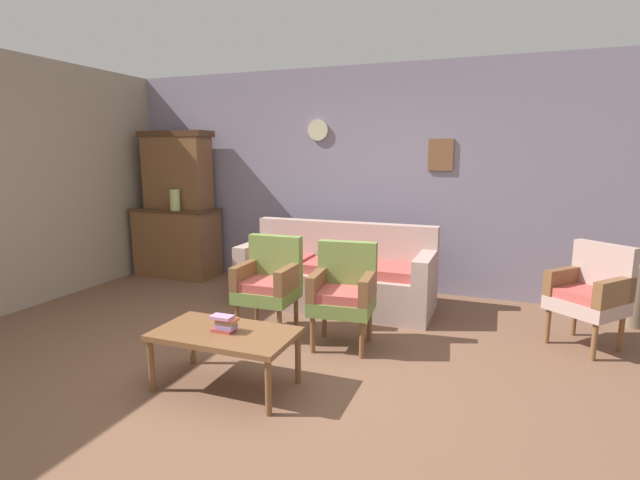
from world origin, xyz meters
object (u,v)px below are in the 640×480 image
wingback_chair_by_fireplace (591,291)px  coffee_table (225,337)px  floor_vase_by_wall (635,296)px  vase_on_cabinet (175,200)px  armchair_near_cabinet (344,290)px  side_cabinet (177,242)px  floral_couch (337,277)px  book_stack_on_table (225,324)px  armchair_near_couch_end (269,280)px

wingback_chair_by_fireplace → coffee_table: 3.10m
coffee_table → floor_vase_by_wall: bearing=38.8°
vase_on_cabinet → armchair_near_cabinet: bearing=-26.1°
side_cabinet → floral_couch: (2.48, -0.50, -0.14)m
book_stack_on_table → side_cabinet: bearing=132.5°
wingback_chair_by_fireplace → armchair_near_couch_end: bearing=-166.4°
side_cabinet → armchair_near_cabinet: side_cabinet is taller
coffee_table → armchair_near_cabinet: bearing=61.8°
vase_on_cabinet → armchair_near_cabinet: 3.13m
armchair_near_couch_end → armchair_near_cabinet: 0.75m
floor_vase_by_wall → armchair_near_cabinet: bearing=-150.3°
vase_on_cabinet → armchair_near_couch_end: size_ratio=0.30×
vase_on_cabinet → book_stack_on_table: (2.21, -2.39, -0.59)m
vase_on_cabinet → armchair_near_couch_end: bearing=-32.9°
coffee_table → floor_vase_by_wall: (3.06, 2.46, -0.07)m
side_cabinet → armchair_near_couch_end: bearing=-34.5°
side_cabinet → floral_couch: 2.54m
armchair_near_cabinet → wingback_chair_by_fireplace: 2.13m
armchair_near_couch_end → coffee_table: 1.11m
armchair_near_couch_end → vase_on_cabinet: bearing=147.1°
floral_couch → coffee_table: floral_couch is taller
vase_on_cabinet → floral_couch: size_ratio=0.13×
wingback_chair_by_fireplace → floor_vase_by_wall: wingback_chair_by_fireplace is taller
wingback_chair_by_fireplace → side_cabinet: bearing=170.6°
armchair_near_couch_end → wingback_chair_by_fireplace: bearing=13.6°
wingback_chair_by_fireplace → book_stack_on_table: (-2.55, -1.76, -0.02)m
vase_on_cabinet → armchair_near_couch_end: 2.46m
floor_vase_by_wall → wingback_chair_by_fireplace: bearing=-125.4°
vase_on_cabinet → book_stack_on_table: bearing=-47.2°
side_cabinet → armchair_near_cabinet: 3.27m
book_stack_on_table → floor_vase_by_wall: 3.93m
side_cabinet → armchair_near_cabinet: bearing=-27.8°
coffee_table → book_stack_on_table: book_stack_on_table is taller
armchair_near_couch_end → coffee_table: bearing=-79.9°
armchair_near_cabinet → coffee_table: 1.18m
side_cabinet → vase_on_cabinet: vase_on_cabinet is taller
coffee_table → vase_on_cabinet: bearing=132.8°
armchair_near_couch_end → armchair_near_cabinet: (0.75, -0.05, 0.00)m
armchair_near_couch_end → wingback_chair_by_fireplace: 2.83m
wingback_chair_by_fireplace → floor_vase_by_wall: size_ratio=1.49×
armchair_near_cabinet → floor_vase_by_wall: armchair_near_cabinet is taller
floral_couch → armchair_near_cabinet: (0.41, -1.03, 0.17)m
armchair_near_couch_end → armchair_near_cabinet: same height
floral_couch → coffee_table: (-0.14, -2.06, 0.05)m
book_stack_on_table → floral_couch: bearing=86.3°
vase_on_cabinet → armchair_near_cabinet: vase_on_cabinet is taller
side_cabinet → floor_vase_by_wall: side_cabinet is taller
armchair_near_couch_end → floor_vase_by_wall: 3.54m
side_cabinet → wingback_chair_by_fireplace: (4.89, -0.81, 0.03)m
armchair_near_couch_end → armchair_near_cabinet: bearing=-4.1°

